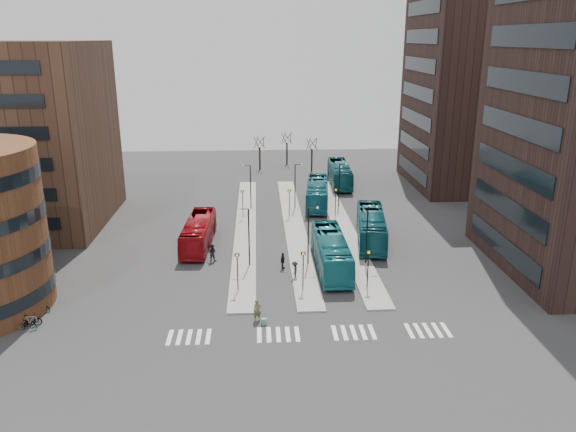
{
  "coord_description": "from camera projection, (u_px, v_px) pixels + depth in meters",
  "views": [
    {
      "loc": [
        -2.4,
        -35.31,
        22.39
      ],
      "look_at": [
        0.6,
        19.06,
        5.0
      ],
      "focal_mm": 35.0,
      "sensor_mm": 36.0,
      "label": 1
    }
  ],
  "objects": [
    {
      "name": "lamp_posts",
      "position": [
        301.0,
        204.0,
        66.2
      ],
      "size": [
        14.04,
        20.24,
        6.12
      ],
      "color": "black",
      "rests_on": "ground"
    },
    {
      "name": "island_right",
      "position": [
        343.0,
        226.0,
        69.45
      ],
      "size": [
        2.5,
        45.0,
        0.15
      ],
      "primitive_type": "cube",
      "color": "gray",
      "rests_on": "ground"
    },
    {
      "name": "island_mid",
      "position": [
        294.0,
        227.0,
        69.14
      ],
      "size": [
        2.5,
        45.0,
        0.15
      ],
      "primitive_type": "cube",
      "color": "gray",
      "rests_on": "ground"
    },
    {
      "name": "bicycle_mid",
      "position": [
        30.0,
        321.0,
        45.34
      ],
      "size": [
        1.85,
        0.92,
        1.07
      ],
      "primitive_type": "imported",
      "rotation": [
        0.0,
        0.0,
        1.82
      ],
      "color": "gray",
      "rests_on": "ground"
    },
    {
      "name": "island_left",
      "position": [
        246.0,
        228.0,
        68.82
      ],
      "size": [
        2.5,
        45.0,
        0.15
      ],
      "primitive_type": "cube",
      "color": "gray",
      "rests_on": "ground"
    },
    {
      "name": "commuter_a",
      "position": [
        212.0,
        253.0,
        58.55
      ],
      "size": [
        1.04,
        0.89,
        1.87
      ],
      "primitive_type": "imported",
      "rotation": [
        0.0,
        0.0,
        2.91
      ],
      "color": "black",
      "rests_on": "ground"
    },
    {
      "name": "teal_bus_c",
      "position": [
        371.0,
        227.0,
        63.94
      ],
      "size": [
        4.73,
        12.77,
        3.48
      ],
      "primitive_type": "imported",
      "rotation": [
        0.0,
        0.0,
        -0.15
      ],
      "color": "#12535E",
      "rests_on": "ground"
    },
    {
      "name": "red_bus",
      "position": [
        199.0,
        232.0,
        62.67
      ],
      "size": [
        3.23,
        11.5,
        3.17
      ],
      "primitive_type": "imported",
      "rotation": [
        0.0,
        0.0,
        -0.05
      ],
      "color": "maroon",
      "rests_on": "ground"
    },
    {
      "name": "teal_bus_a",
      "position": [
        331.0,
        252.0,
        56.52
      ],
      "size": [
        2.94,
        12.42,
        3.46
      ],
      "primitive_type": "imported",
      "rotation": [
        0.0,
        0.0,
        -0.0
      ],
      "color": "#166770",
      "rests_on": "ground"
    },
    {
      "name": "teal_bus_b",
      "position": [
        317.0,
        193.0,
        77.82
      ],
      "size": [
        4.3,
        12.48,
        3.41
      ],
      "primitive_type": "imported",
      "rotation": [
        0.0,
        0.0,
        -0.12
      ],
      "color": "#155D6C",
      "rests_on": "ground"
    },
    {
      "name": "traveller",
      "position": [
        257.0,
        310.0,
        46.19
      ],
      "size": [
        0.77,
        0.61,
        1.86
      ],
      "primitive_type": "imported",
      "rotation": [
        0.0,
        0.0,
        0.26
      ],
      "color": "brown",
      "rests_on": "ground"
    },
    {
      "name": "sign_poles",
      "position": [
        295.0,
        227.0,
        61.75
      ],
      "size": [
        12.45,
        22.12,
        3.65
      ],
      "color": "black",
      "rests_on": "ground"
    },
    {
      "name": "bicycle_far",
      "position": [
        42.0,
        307.0,
        47.93
      ],
      "size": [
        1.72,
        1.17,
        0.85
      ],
      "primitive_type": "imported",
      "rotation": [
        0.0,
        0.0,
        1.16
      ],
      "color": "gray",
      "rests_on": "ground"
    },
    {
      "name": "bicycle_near",
      "position": [
        28.0,
        325.0,
        44.84
      ],
      "size": [
        1.62,
        0.78,
        0.82
      ],
      "primitive_type": "imported",
      "rotation": [
        0.0,
        0.0,
        1.41
      ],
      "color": "gray",
      "rests_on": "ground"
    },
    {
      "name": "ground",
      "position": [
        294.0,
        362.0,
        40.52
      ],
      "size": [
        160.0,
        160.0,
        0.0
      ],
      "primitive_type": "plane",
      "color": "#2A2A2C",
      "rests_on": "ground"
    },
    {
      "name": "teal_bus_d",
      "position": [
        340.0,
        174.0,
        88.75
      ],
      "size": [
        3.41,
        12.53,
        3.46
      ],
      "primitive_type": "imported",
      "rotation": [
        0.0,
        0.0,
        -0.04
      ],
      "color": "#12555E",
      "rests_on": "ground"
    },
    {
      "name": "tower_far",
      "position": [
        483.0,
        88.0,
        85.2
      ],
      "size": [
        20.12,
        20.0,
        30.0
      ],
      "color": "black",
      "rests_on": "ground"
    },
    {
      "name": "commuter_b",
      "position": [
        283.0,
        261.0,
        56.62
      ],
      "size": [
        0.78,
        1.08,
        1.7
      ],
      "primitive_type": "imported",
      "rotation": [
        0.0,
        0.0,
        1.16
      ],
      "color": "black",
      "rests_on": "ground"
    },
    {
      "name": "suitcase",
      "position": [
        264.0,
        321.0,
        45.76
      ],
      "size": [
        0.46,
        0.39,
        0.52
      ],
      "primitive_type": "cube",
      "rotation": [
        0.0,
        0.0,
        0.16
      ],
      "color": "#1B3B98",
      "rests_on": "ground"
    },
    {
      "name": "bare_trees",
      "position": [
        286.0,
        153.0,
        99.44
      ],
      "size": [
        10.97,
        8.14,
        5.9
      ],
      "color": "black",
      "rests_on": "ground"
    },
    {
      "name": "crosswalk_stripes",
      "position": [
        313.0,
        333.0,
        44.42
      ],
      "size": [
        22.35,
        2.4,
        0.01
      ],
      "color": "silver",
      "rests_on": "ground"
    },
    {
      "name": "commuter_c",
      "position": [
        295.0,
        270.0,
        54.44
      ],
      "size": [
        0.77,
        1.17,
        1.7
      ],
      "primitive_type": "imported",
      "rotation": [
        0.0,
        0.0,
        4.58
      ],
      "color": "black",
      "rests_on": "ground"
    }
  ]
}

